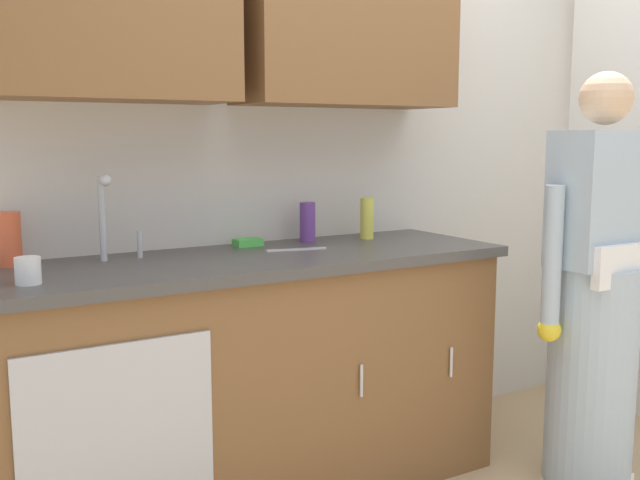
# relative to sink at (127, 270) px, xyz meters

# --- Properties ---
(kitchen_wall_with_uppers) EXTENTS (4.80, 0.44, 2.70)m
(kitchen_wall_with_uppers) POSITION_rel_sink_xyz_m (0.88, 0.29, 0.55)
(kitchen_wall_with_uppers) COLOR beige
(kitchen_wall_with_uppers) RESTS_ON ground
(counter_cabinet) EXTENTS (1.90, 0.62, 0.90)m
(counter_cabinet) POSITION_rel_sink_xyz_m (0.47, -0.01, -0.48)
(counter_cabinet) COLOR brown
(counter_cabinet) RESTS_ON ground
(countertop) EXTENTS (1.96, 0.66, 0.04)m
(countertop) POSITION_rel_sink_xyz_m (0.47, -0.01, -0.01)
(countertop) COLOR #474442
(countertop) RESTS_ON counter_cabinet
(sink) EXTENTS (0.50, 0.36, 0.35)m
(sink) POSITION_rel_sink_xyz_m (0.00, 0.00, 0.00)
(sink) COLOR #B7BABF
(sink) RESTS_ON counter_cabinet
(person_at_sink) EXTENTS (0.55, 0.34, 1.62)m
(person_at_sink) POSITION_rel_sink_xyz_m (1.67, -0.59, -0.23)
(person_at_sink) COLOR white
(person_at_sink) RESTS_ON ground
(bottle_water_short) EXTENTS (0.08, 0.08, 0.19)m
(bottle_water_short) POSITION_rel_sink_xyz_m (-0.34, 0.20, 0.11)
(bottle_water_short) COLOR #E05933
(bottle_water_short) RESTS_ON countertop
(bottle_cleaner_spray) EXTENTS (0.06, 0.06, 0.18)m
(bottle_cleaner_spray) POSITION_rel_sink_xyz_m (1.08, 0.13, 0.10)
(bottle_cleaner_spray) COLOR #D8D14C
(bottle_cleaner_spray) RESTS_ON countertop
(bottle_soap) EXTENTS (0.07, 0.07, 0.17)m
(bottle_soap) POSITION_rel_sink_xyz_m (0.82, 0.19, 0.10)
(bottle_soap) COLOR #66388C
(bottle_soap) RESTS_ON countertop
(cup_by_sink) EXTENTS (0.08, 0.08, 0.08)m
(cup_by_sink) POSITION_rel_sink_xyz_m (-0.34, -0.15, 0.06)
(cup_by_sink) COLOR white
(cup_by_sink) RESTS_ON countertop
(knife_on_counter) EXTENTS (0.24, 0.07, 0.01)m
(knife_on_counter) POSITION_rel_sink_xyz_m (0.67, 0.01, 0.02)
(knife_on_counter) COLOR silver
(knife_on_counter) RESTS_ON countertop
(sponge) EXTENTS (0.11, 0.07, 0.03)m
(sponge) POSITION_rel_sink_xyz_m (0.55, 0.20, 0.03)
(sponge) COLOR #4CBF4C
(sponge) RESTS_ON countertop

